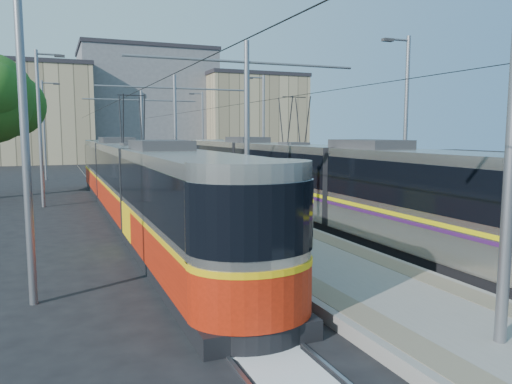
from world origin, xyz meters
name	(u,v)px	position (x,y,z in m)	size (l,w,h in m)	color
ground	(364,290)	(0.00, 0.00, 0.00)	(160.00, 160.00, 0.00)	black
platform	(189,199)	(0.00, 17.00, 0.15)	(4.00, 50.00, 0.30)	gray
tactile_strip_left	(163,198)	(-1.45, 17.00, 0.30)	(0.70, 50.00, 0.01)	gray
tactile_strip_right	(214,195)	(1.45, 17.00, 0.30)	(0.70, 50.00, 0.01)	gray
rails	(189,202)	(0.00, 17.00, 0.02)	(8.71, 70.00, 0.03)	gray
track_arrow	(285,370)	(-3.60, -3.00, 0.01)	(1.20, 5.00, 0.01)	silver
tram_left	(134,180)	(-3.60, 12.84, 1.71)	(2.43, 30.55, 5.50)	black
tram_right	(294,175)	(3.60, 11.16, 1.86)	(2.43, 30.37, 5.50)	black
catenary	(202,119)	(0.00, 14.15, 4.52)	(9.20, 70.00, 7.00)	gray
street_lamps	(172,127)	(0.00, 21.00, 4.18)	(15.18, 38.22, 8.00)	gray
shelter	(199,178)	(-0.16, 14.24, 1.57)	(0.82, 1.18, 2.43)	black
building_left	(24,114)	(-10.00, 60.00, 6.24)	(16.32, 12.24, 12.46)	tan
building_centre	(146,105)	(6.00, 64.00, 7.82)	(18.36, 14.28, 15.61)	slate
building_right	(251,117)	(20.00, 58.00, 6.08)	(14.28, 10.20, 12.14)	tan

